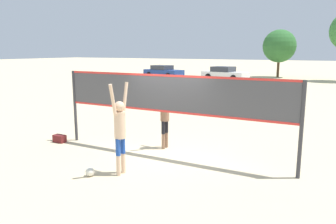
% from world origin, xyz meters
% --- Properties ---
extents(ground_plane, '(200.00, 200.00, 0.00)m').
position_xyz_m(ground_plane, '(0.00, 0.00, 0.00)').
color(ground_plane, beige).
extents(volleyball_net, '(7.27, 0.10, 2.38)m').
position_xyz_m(volleyball_net, '(0.00, 0.00, 1.71)').
color(volleyball_net, '#38383D').
rests_on(volleyball_net, ground_plane).
extents(player_spiker, '(0.28, 0.72, 2.29)m').
position_xyz_m(player_spiker, '(-0.35, -1.83, 1.22)').
color(player_spiker, beige).
rests_on(player_spiker, ground_plane).
extents(player_blocker, '(0.28, 0.71, 2.17)m').
position_xyz_m(player_blocker, '(-0.46, 0.64, 1.15)').
color(player_blocker, '#8C664C').
rests_on(player_blocker, ground_plane).
extents(volleyball, '(0.22, 0.22, 0.22)m').
position_xyz_m(volleyball, '(-0.94, -2.31, 0.11)').
color(volleyball, silver).
rests_on(volleyball, ground_plane).
extents(gear_bag, '(0.42, 0.24, 0.25)m').
position_xyz_m(gear_bag, '(-3.91, -0.47, 0.12)').
color(gear_bag, maroon).
rests_on(gear_bag, ground_plane).
extents(parked_car_near, '(4.78, 2.68, 1.39)m').
position_xyz_m(parked_car_near, '(-13.81, 24.40, 0.63)').
color(parked_car_near, navy).
rests_on(parked_car_near, ground_plane).
extents(parked_car_mid, '(5.00, 2.73, 1.39)m').
position_xyz_m(parked_car_mid, '(-6.76, 24.95, 0.63)').
color(parked_car_mid, silver).
rests_on(parked_car_mid, ground_plane).
extents(tree_left_cluster, '(3.69, 3.69, 5.38)m').
position_xyz_m(tree_left_cluster, '(-2.47, 31.09, 3.52)').
color(tree_left_cluster, '#4C3823').
rests_on(tree_left_cluster, ground_plane).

